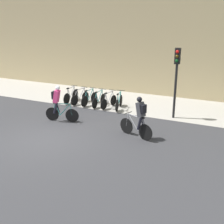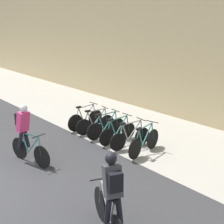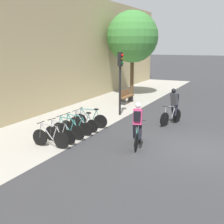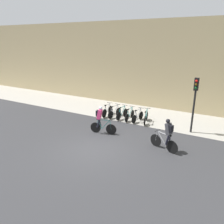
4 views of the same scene
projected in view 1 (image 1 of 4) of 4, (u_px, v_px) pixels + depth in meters
The scene contains 12 objects.
ground at pixel (46, 139), 11.66m from camera, with size 200.00×200.00×0.00m, color #333335.
kerb_strip at pixel (113, 100), 17.48m from camera, with size 44.00×4.50×0.01m, color #A39E93.
building_facade at pixel (129, 38), 18.56m from camera, with size 44.00×0.60×7.20m, color tan.
cyclist_pink at pixel (58, 103), 13.49m from camera, with size 1.68×0.56×1.78m.
cyclist_grey at pixel (139, 117), 11.53m from camera, with size 1.65×0.69×1.79m.
parked_bike_0 at pixel (71, 96), 16.83m from camera, with size 0.46×1.64×0.97m.
parked_bike_1 at pixel (80, 97), 16.58m from camera, with size 0.46×1.60×0.94m.
parked_bike_2 at pixel (89, 98), 16.33m from camera, with size 0.46×1.62×0.95m.
parked_bike_3 at pixel (99, 100), 16.08m from camera, with size 0.46×1.62×0.94m.
parked_bike_4 at pixel (109, 101), 15.83m from camera, with size 0.46×1.59×0.94m.
parked_bike_5 at pixel (119, 102), 15.57m from camera, with size 0.49×1.67×0.97m.
traffic_light_pole at pixel (177, 70), 13.51m from camera, with size 0.26×0.30×3.48m.
Camera 1 is at (7.03, -8.57, 4.71)m, focal length 45.00 mm.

